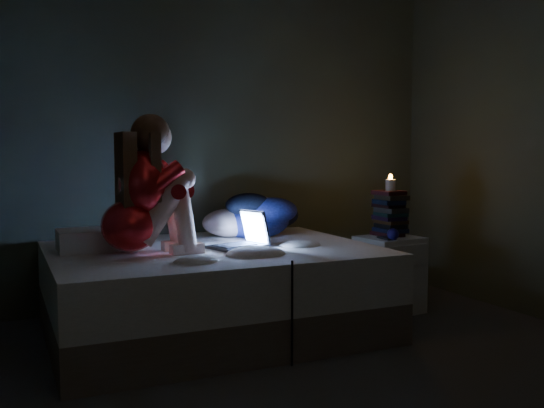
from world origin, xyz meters
TOP-DOWN VIEW (x-y plane):
  - floor at (0.00, 0.00)m, footprint 3.60×3.80m
  - wall_back at (0.00, 1.91)m, footprint 3.60×0.02m
  - bed at (-0.31, 1.10)m, footprint 1.94×1.46m
  - pillow at (-0.98, 1.30)m, footprint 0.44×0.31m
  - woman at (-0.83, 1.00)m, footprint 0.52×0.35m
  - laptop at (-0.18, 1.01)m, footprint 0.40×0.33m
  - clothes_pile at (0.13, 1.48)m, footprint 0.64×0.57m
  - nightstand at (0.99, 1.06)m, footprint 0.43×0.39m
  - book_stack at (1.02, 1.10)m, footprint 0.19×0.25m
  - candle at (1.02, 1.10)m, footprint 0.07×0.07m
  - phone at (0.89, 0.99)m, footprint 0.09×0.15m
  - blue_orb at (0.90, 0.92)m, footprint 0.08×0.08m

SIDE VIEW (x-z plane):
  - floor at x=0.00m, z-range -0.02..0.00m
  - nightstand at x=0.99m, z-range 0.00..0.53m
  - bed at x=-0.31m, z-range 0.00..0.53m
  - phone at x=0.89m, z-range 0.53..0.54m
  - blue_orb at x=0.90m, z-range 0.53..0.61m
  - pillow at x=-0.98m, z-range 0.53..0.66m
  - laptop at x=-0.18m, z-range 0.53..0.77m
  - clothes_pile at x=0.13m, z-range 0.53..0.86m
  - book_stack at x=1.02m, z-range 0.53..0.86m
  - candle at x=1.02m, z-range 0.86..0.94m
  - woman at x=-0.83m, z-range 0.53..1.34m
  - wall_back at x=0.00m, z-range 0.00..2.60m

